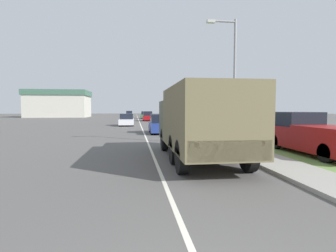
{
  "coord_description": "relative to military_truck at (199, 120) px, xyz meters",
  "views": [
    {
      "loc": [
        -0.83,
        -1.28,
        2.1
      ],
      "look_at": [
        0.73,
        10.84,
        1.32
      ],
      "focal_mm": 28.0,
      "sensor_mm": 36.0,
      "label": 1
    }
  ],
  "objects": [
    {
      "name": "sidewalk_right",
      "position": [
        2.69,
        30.8,
        -1.59
      ],
      "size": [
        1.8,
        120.0,
        0.12
      ],
      "color": "#9E9B93",
      "rests_on": "ground"
    },
    {
      "name": "ground_plane",
      "position": [
        -1.81,
        30.8,
        -1.65
      ],
      "size": [
        180.0,
        180.0,
        0.0
      ],
      "primitive_type": "plane",
      "color": "#565451"
    },
    {
      "name": "car_third_ahead",
      "position": [
        -0.25,
        37.05,
        -0.89
      ],
      "size": [
        1.73,
        4.2,
        1.73
      ],
      "color": "maroon",
      "rests_on": "ground"
    },
    {
      "name": "car_nearest_ahead",
      "position": [
        -0.37,
        12.34,
        -0.91
      ],
      "size": [
        1.9,
        4.07,
        1.67
      ],
      "color": "navy",
      "rests_on": "ground"
    },
    {
      "name": "car_farthest_ahead",
      "position": [
        -4.01,
        60.58,
        -0.91
      ],
      "size": [
        1.79,
        4.39,
        1.67
      ],
      "color": "navy",
      "rests_on": "ground"
    },
    {
      "name": "car_fourth_ahead",
      "position": [
        -0.26,
        49.36,
        -0.92
      ],
      "size": [
        1.86,
        4.15,
        1.63
      ],
      "color": "#336B3D",
      "rests_on": "ground"
    },
    {
      "name": "lane_centre_stripe",
      "position": [
        -1.81,
        30.8,
        -1.65
      ],
      "size": [
        0.12,
        120.0,
        0.0
      ],
      "color": "silver",
      "rests_on": "ground"
    },
    {
      "name": "car_second_ahead",
      "position": [
        -3.64,
        23.41,
        -0.96
      ],
      "size": [
        1.83,
        4.29,
        1.53
      ],
      "color": "silver",
      "rests_on": "ground"
    },
    {
      "name": "lamp_post",
      "position": [
        2.73,
        3.7,
        2.61
      ],
      "size": [
        1.69,
        0.24,
        6.94
      ],
      "color": "gray",
      "rests_on": "sidewalk_right"
    },
    {
      "name": "utility_box",
      "position": [
        4.39,
        4.32,
        -1.28
      ],
      "size": [
        0.55,
        0.45,
        0.7
      ],
      "color": "#3D7042",
      "rests_on": "grass_strip_right"
    },
    {
      "name": "building_distant",
      "position": [
        -22.51,
        62.47,
        1.9
      ],
      "size": [
        15.46,
        10.91,
        7.03
      ],
      "color": "beige",
      "rests_on": "ground"
    },
    {
      "name": "pickup_truck",
      "position": [
        5.61,
        0.81,
        -0.72
      ],
      "size": [
        2.0,
        5.49,
        1.94
      ],
      "color": "maroon",
      "rests_on": "grass_strip_right"
    },
    {
      "name": "grass_strip_right",
      "position": [
        7.09,
        30.8,
        -1.64
      ],
      "size": [
        7.0,
        120.0,
        0.02
      ],
      "color": "#6B9347",
      "rests_on": "ground"
    },
    {
      "name": "military_truck",
      "position": [
        0.0,
        0.0,
        0.0
      ],
      "size": [
        2.58,
        7.42,
        2.94
      ],
      "color": "#474C38",
      "rests_on": "ground"
    }
  ]
}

